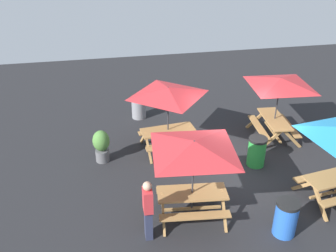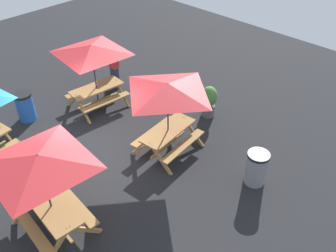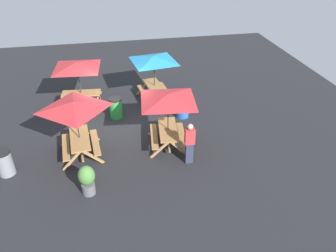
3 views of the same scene
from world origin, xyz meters
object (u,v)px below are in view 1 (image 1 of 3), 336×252
(picnic_table_2, at_px, (168,96))
(person_standing, at_px, (148,209))
(picnic_table_0, at_px, (194,152))
(trash_bin_blue, at_px, (286,218))
(trash_bin_gray, at_px, (139,106))
(potted_plant_0, at_px, (101,145))
(picnic_table_1, at_px, (280,86))
(trash_bin_green, at_px, (257,151))

(picnic_table_2, xyz_separation_m, person_standing, (1.27, 3.95, -1.10))
(picnic_table_0, bearing_deg, person_standing, 30.40)
(picnic_table_0, distance_m, trash_bin_blue, 2.80)
(picnic_table_2, distance_m, trash_bin_gray, 3.06)
(picnic_table_2, distance_m, person_standing, 4.29)
(trash_bin_blue, xyz_separation_m, potted_plant_0, (4.30, -4.20, 0.11))
(trash_bin_gray, bearing_deg, trash_bin_blue, 111.14)
(trash_bin_blue, bearing_deg, picnic_table_2, -65.28)
(trash_bin_blue, relative_size, potted_plant_0, 0.89)
(picnic_table_0, xyz_separation_m, picnic_table_2, (-0.04, -3.39, 0.00))
(picnic_table_1, relative_size, trash_bin_blue, 2.88)
(picnic_table_1, xyz_separation_m, picnic_table_2, (3.89, 0.06, 0.00))
(picnic_table_1, distance_m, picnic_table_2, 3.89)
(person_standing, bearing_deg, trash_bin_gray, -4.29)
(trash_bin_gray, relative_size, potted_plant_0, 0.89)
(trash_bin_gray, height_order, person_standing, person_standing)
(picnic_table_2, xyz_separation_m, potted_plant_0, (2.24, 0.29, -1.39))
(picnic_table_2, xyz_separation_m, trash_bin_blue, (-2.06, 4.48, -1.49))
(picnic_table_0, distance_m, picnic_table_1, 5.22)
(picnic_table_0, relative_size, trash_bin_green, 2.87)
(picnic_table_0, xyz_separation_m, trash_bin_gray, (0.63, -5.98, -1.49))
(picnic_table_0, height_order, trash_bin_gray, picnic_table_0)
(trash_bin_green, bearing_deg, trash_bin_gray, -51.42)
(picnic_table_2, height_order, trash_bin_gray, picnic_table_2)
(trash_bin_gray, bearing_deg, potted_plant_0, 61.34)
(picnic_table_1, relative_size, person_standing, 1.69)
(picnic_table_1, xyz_separation_m, trash_bin_gray, (4.56, -2.53, -1.49))
(picnic_table_0, relative_size, trash_bin_blue, 2.87)
(trash_bin_green, relative_size, potted_plant_0, 0.89)
(picnic_table_0, relative_size, picnic_table_2, 1.20)
(potted_plant_0, bearing_deg, picnic_table_2, -172.72)
(picnic_table_0, height_order, person_standing, picnic_table_0)
(trash_bin_blue, bearing_deg, trash_bin_gray, -68.86)
(trash_bin_green, relative_size, trash_bin_blue, 1.00)
(picnic_table_0, height_order, trash_bin_blue, picnic_table_0)
(picnic_table_0, height_order, potted_plant_0, picnic_table_0)
(picnic_table_1, distance_m, trash_bin_blue, 5.12)
(trash_bin_gray, height_order, potted_plant_0, potted_plant_0)
(person_standing, bearing_deg, picnic_table_2, -16.90)
(picnic_table_1, height_order, trash_bin_blue, picnic_table_1)
(trash_bin_gray, bearing_deg, trash_bin_green, 128.58)
(potted_plant_0, height_order, person_standing, person_standing)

